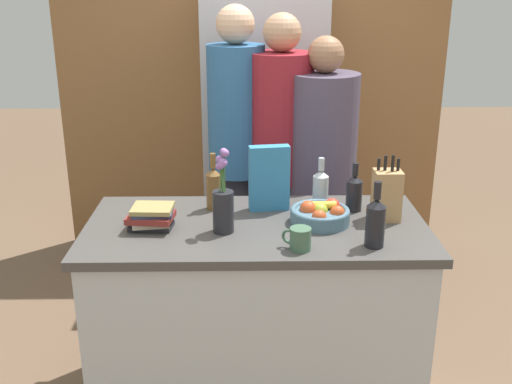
{
  "coord_description": "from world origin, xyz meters",
  "views": [
    {
      "loc": [
        -0.04,
        -2.46,
        1.92
      ],
      "look_at": [
        0.0,
        0.09,
        1.02
      ],
      "focal_mm": 42.0,
      "sensor_mm": 36.0,
      "label": 1
    }
  ],
  "objects_px": {
    "bottle_oil": "(375,221)",
    "person_at_sink": "(237,146)",
    "flower_vase": "(223,205)",
    "refrigerator": "(263,136)",
    "cereal_box": "(269,178)",
    "book_stack": "(152,217)",
    "bottle_vinegar": "(213,187)",
    "bottle_wine": "(320,187)",
    "fruit_bowl": "(320,214)",
    "bottle_water": "(354,192)",
    "coffee_mug": "(300,239)",
    "person_in_blue": "(280,155)",
    "person_in_red_tee": "(321,171)",
    "knife_block": "(387,195)"
  },
  "relations": [
    {
      "from": "person_in_blue",
      "to": "cereal_box",
      "type": "bearing_deg",
      "value": -88.19
    },
    {
      "from": "bottle_oil",
      "to": "knife_block",
      "type": "bearing_deg",
      "value": 69.29
    },
    {
      "from": "bottle_vinegar",
      "to": "bottle_wine",
      "type": "height_order",
      "value": "bottle_vinegar"
    },
    {
      "from": "fruit_bowl",
      "to": "bottle_water",
      "type": "relative_size",
      "value": 1.14
    },
    {
      "from": "refrigerator",
      "to": "coffee_mug",
      "type": "relative_size",
      "value": 15.75
    },
    {
      "from": "fruit_bowl",
      "to": "bottle_water",
      "type": "xyz_separation_m",
      "value": [
        0.18,
        0.16,
        0.05
      ]
    },
    {
      "from": "coffee_mug",
      "to": "book_stack",
      "type": "bearing_deg",
      "value": 159.97
    },
    {
      "from": "flower_vase",
      "to": "bottle_oil",
      "type": "height_order",
      "value": "flower_vase"
    },
    {
      "from": "fruit_bowl",
      "to": "person_in_red_tee",
      "type": "xyz_separation_m",
      "value": [
        0.09,
        0.69,
        -0.02
      ]
    },
    {
      "from": "cereal_box",
      "to": "book_stack",
      "type": "distance_m",
      "value": 0.57
    },
    {
      "from": "flower_vase",
      "to": "refrigerator",
      "type": "bearing_deg",
      "value": 82.05
    },
    {
      "from": "knife_block",
      "to": "person_in_red_tee",
      "type": "xyz_separation_m",
      "value": [
        -0.21,
        0.65,
        -0.09
      ]
    },
    {
      "from": "knife_block",
      "to": "person_at_sink",
      "type": "xyz_separation_m",
      "value": [
        -0.68,
        0.79,
        0.01
      ]
    },
    {
      "from": "book_stack",
      "to": "coffee_mug",
      "type": "bearing_deg",
      "value": -20.03
    },
    {
      "from": "flower_vase",
      "to": "cereal_box",
      "type": "xyz_separation_m",
      "value": [
        0.21,
        0.26,
        0.03
      ]
    },
    {
      "from": "book_stack",
      "to": "bottle_vinegar",
      "type": "height_order",
      "value": "bottle_vinegar"
    },
    {
      "from": "flower_vase",
      "to": "bottle_water",
      "type": "distance_m",
      "value": 0.65
    },
    {
      "from": "flower_vase",
      "to": "coffee_mug",
      "type": "relative_size",
      "value": 3.13
    },
    {
      "from": "cereal_box",
      "to": "book_stack",
      "type": "relative_size",
      "value": 1.48
    },
    {
      "from": "flower_vase",
      "to": "book_stack",
      "type": "distance_m",
      "value": 0.32
    },
    {
      "from": "bottle_vinegar",
      "to": "bottle_water",
      "type": "relative_size",
      "value": 1.17
    },
    {
      "from": "flower_vase",
      "to": "bottle_oil",
      "type": "xyz_separation_m",
      "value": [
        0.62,
        -0.16,
        -0.02
      ]
    },
    {
      "from": "cereal_box",
      "to": "bottle_water",
      "type": "relative_size",
      "value": 1.33
    },
    {
      "from": "knife_block",
      "to": "bottle_water",
      "type": "height_order",
      "value": "knife_block"
    },
    {
      "from": "bottle_oil",
      "to": "bottle_water",
      "type": "bearing_deg",
      "value": 92.1
    },
    {
      "from": "knife_block",
      "to": "flower_vase",
      "type": "height_order",
      "value": "flower_vase"
    },
    {
      "from": "refrigerator",
      "to": "fruit_bowl",
      "type": "relative_size",
      "value": 7.07
    },
    {
      "from": "bottle_water",
      "to": "fruit_bowl",
      "type": "bearing_deg",
      "value": -138.24
    },
    {
      "from": "book_stack",
      "to": "person_at_sink",
      "type": "height_order",
      "value": "person_at_sink"
    },
    {
      "from": "bottle_oil",
      "to": "person_at_sink",
      "type": "distance_m",
      "value": 1.23
    },
    {
      "from": "bottle_wine",
      "to": "person_in_red_tee",
      "type": "distance_m",
      "value": 0.48
    },
    {
      "from": "bottle_water",
      "to": "person_at_sink",
      "type": "relative_size",
      "value": 0.13
    },
    {
      "from": "fruit_bowl",
      "to": "flower_vase",
      "type": "height_order",
      "value": "flower_vase"
    },
    {
      "from": "bottle_wine",
      "to": "bottle_oil",
      "type": "bearing_deg",
      "value": -70.55
    },
    {
      "from": "coffee_mug",
      "to": "person_in_blue",
      "type": "relative_size",
      "value": 0.07
    },
    {
      "from": "book_stack",
      "to": "bottle_wine",
      "type": "relative_size",
      "value": 0.88
    },
    {
      "from": "book_stack",
      "to": "person_in_red_tee",
      "type": "bearing_deg",
      "value": 41.65
    },
    {
      "from": "bottle_water",
      "to": "flower_vase",
      "type": "bearing_deg",
      "value": -157.79
    },
    {
      "from": "fruit_bowl",
      "to": "knife_block",
      "type": "bearing_deg",
      "value": 7.8
    },
    {
      "from": "fruit_bowl",
      "to": "bottle_water",
      "type": "bearing_deg",
      "value": 41.76
    },
    {
      "from": "fruit_bowl",
      "to": "bottle_oil",
      "type": "relative_size",
      "value": 0.96
    },
    {
      "from": "refrigerator",
      "to": "fruit_bowl",
      "type": "xyz_separation_m",
      "value": [
        0.21,
        -1.45,
        0.01
      ]
    },
    {
      "from": "fruit_bowl",
      "to": "bottle_water",
      "type": "distance_m",
      "value": 0.24
    },
    {
      "from": "person_in_blue",
      "to": "person_in_red_tee",
      "type": "height_order",
      "value": "person_in_blue"
    },
    {
      "from": "bottle_oil",
      "to": "flower_vase",
      "type": "bearing_deg",
      "value": 165.61
    },
    {
      "from": "bottle_wine",
      "to": "person_in_blue",
      "type": "relative_size",
      "value": 0.14
    },
    {
      "from": "flower_vase",
      "to": "person_at_sink",
      "type": "bearing_deg",
      "value": 87.2
    },
    {
      "from": "bottle_vinegar",
      "to": "person_in_red_tee",
      "type": "relative_size",
      "value": 0.16
    },
    {
      "from": "refrigerator",
      "to": "coffee_mug",
      "type": "xyz_separation_m",
      "value": [
        0.1,
        -1.73,
        0.01
      ]
    },
    {
      "from": "bottle_water",
      "to": "bottle_vinegar",
      "type": "bearing_deg",
      "value": 177.38
    }
  ]
}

